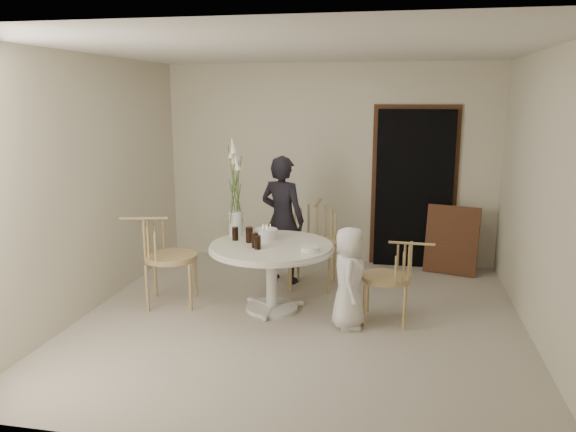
% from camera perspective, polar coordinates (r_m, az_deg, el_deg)
% --- Properties ---
extents(ground, '(4.50, 4.50, 0.00)m').
position_cam_1_polar(ground, '(5.88, 1.19, -10.57)').
color(ground, '#BAB19E').
rests_on(ground, ground).
extents(room_shell, '(4.50, 4.50, 4.50)m').
position_cam_1_polar(room_shell, '(5.47, 1.27, 5.29)').
color(room_shell, silver).
rests_on(room_shell, ground).
extents(doorway, '(1.00, 0.10, 2.10)m').
position_cam_1_polar(doorway, '(7.64, 12.66, 2.64)').
color(doorway, black).
rests_on(doorway, ground).
extents(door_trim, '(1.12, 0.03, 2.22)m').
position_cam_1_polar(door_trim, '(7.67, 12.68, 3.13)').
color(door_trim, '#56341D').
rests_on(door_trim, ground).
extents(table, '(1.33, 1.33, 0.73)m').
position_cam_1_polar(table, '(5.98, -1.68, -3.95)').
color(table, silver).
rests_on(table, ground).
extents(picture_frame, '(0.70, 0.37, 0.88)m').
position_cam_1_polar(picture_frame, '(7.56, 16.29, -2.37)').
color(picture_frame, '#56341D').
rests_on(picture_frame, ground).
extents(chair_far, '(0.57, 0.61, 1.00)m').
position_cam_1_polar(chair_far, '(6.83, 2.77, -1.64)').
color(chair_far, tan).
rests_on(chair_far, ground).
extents(chair_right, '(0.53, 0.49, 0.86)m').
position_cam_1_polar(chair_right, '(5.78, 11.17, -5.39)').
color(chair_right, tan).
rests_on(chair_right, ground).
extents(chair_left, '(0.67, 0.64, 1.00)m').
position_cam_1_polar(chair_left, '(6.29, -13.11, -3.16)').
color(chair_left, tan).
rests_on(chair_left, ground).
extents(girl, '(0.66, 0.53, 1.57)m').
position_cam_1_polar(girl, '(6.86, -0.57, -0.37)').
color(girl, black).
rests_on(girl, ground).
extents(boy, '(0.36, 0.52, 1.03)m').
position_cam_1_polar(boy, '(5.59, 6.21, -6.27)').
color(boy, white).
rests_on(boy, ground).
extents(birthday_cake, '(0.25, 0.25, 0.17)m').
position_cam_1_polar(birthday_cake, '(6.13, -2.24, -1.86)').
color(birthday_cake, white).
rests_on(birthday_cake, table).
extents(cola_tumbler_a, '(0.08, 0.08, 0.15)m').
position_cam_1_polar(cola_tumbler_a, '(5.81, -3.37, -2.47)').
color(cola_tumbler_a, black).
rests_on(cola_tumbler_a, table).
extents(cola_tumbler_b, '(0.08, 0.08, 0.14)m').
position_cam_1_polar(cola_tumbler_b, '(5.75, -3.11, -2.69)').
color(cola_tumbler_b, black).
rests_on(cola_tumbler_b, table).
extents(cola_tumbler_c, '(0.08, 0.08, 0.15)m').
position_cam_1_polar(cola_tumbler_c, '(6.12, -5.39, -1.79)').
color(cola_tumbler_c, black).
rests_on(cola_tumbler_c, table).
extents(cola_tumbler_d, '(0.10, 0.10, 0.17)m').
position_cam_1_polar(cola_tumbler_d, '(6.01, -3.95, -1.92)').
color(cola_tumbler_d, black).
rests_on(cola_tumbler_d, table).
extents(plate_stack, '(0.25, 0.25, 0.05)m').
position_cam_1_polar(plate_stack, '(5.68, 2.26, -3.37)').
color(plate_stack, white).
rests_on(plate_stack, table).
extents(flower_vase, '(0.15, 0.15, 1.11)m').
position_cam_1_polar(flower_vase, '(6.23, -5.37, 2.09)').
color(flower_vase, silver).
rests_on(flower_vase, table).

